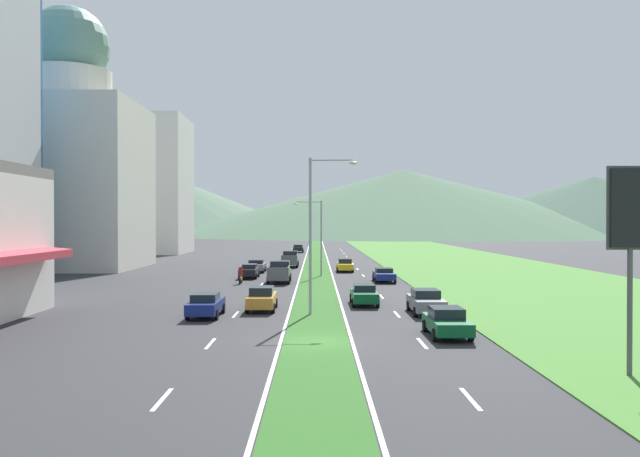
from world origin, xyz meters
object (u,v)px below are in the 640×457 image
at_px(street_lamp_near, 315,225).
at_px(car_5, 249,271).
at_px(street_lamp_mid, 318,232).
at_px(car_9, 447,322).
at_px(car_7, 262,298).
at_px(car_1, 426,301).
at_px(car_0, 257,266).
at_px(pickup_truck_1, 290,259).
at_px(pickup_truck_0, 279,272).
at_px(car_8, 206,304).
at_px(car_6, 384,275).
at_px(car_2, 364,294).
at_px(car_4, 298,248).
at_px(motorcycle_rider, 241,276).
at_px(car_3, 345,265).

height_order(street_lamp_near, car_5, street_lamp_near).
relative_size(street_lamp_mid, car_9, 1.75).
bearing_deg(car_7, car_1, -99.14).
relative_size(car_0, pickup_truck_1, 0.85).
xyz_separation_m(street_lamp_near, pickup_truck_0, (-3.49, 22.22, -4.67)).
xyz_separation_m(street_lamp_near, pickup_truck_1, (-3.33, 43.97, -4.67)).
xyz_separation_m(car_8, pickup_truck_0, (3.28, 22.88, 0.23)).
xyz_separation_m(car_6, pickup_truck_1, (-9.99, 21.25, 0.27)).
xyz_separation_m(car_2, car_4, (-6.78, 78.00, 0.03)).
height_order(car_6, pickup_truck_1, pickup_truck_1).
bearing_deg(car_2, car_4, -175.04).
bearing_deg(car_7, pickup_truck_0, -0.15).
relative_size(car_1, pickup_truck_0, 0.88).
relative_size(car_5, car_6, 1.02).
height_order(street_lamp_near, car_9, street_lamp_near).
distance_m(pickup_truck_1, motorcycle_rider, 23.51).
distance_m(car_1, car_8, 13.86).
distance_m(car_3, car_7, 34.28).
height_order(car_1, car_8, car_1).
xyz_separation_m(pickup_truck_0, pickup_truck_1, (0.16, 21.75, 0.00)).
distance_m(street_lamp_mid, car_5, 8.45).
xyz_separation_m(car_2, pickup_truck_1, (-6.77, 38.86, 0.24)).
xyz_separation_m(street_lamp_near, car_1, (7.04, 0.55, -4.87)).
relative_size(street_lamp_near, car_9, 2.13).
relative_size(car_1, car_6, 1.02).
relative_size(car_0, car_1, 0.97).
distance_m(car_4, pickup_truck_0, 60.89).
height_order(street_lamp_near, pickup_truck_1, street_lamp_near).
bearing_deg(car_3, car_5, -49.97).
height_order(street_lamp_mid, car_5, street_lamp_mid).
relative_size(car_1, car_9, 1.03).
distance_m(street_lamp_mid, car_0, 9.89).
xyz_separation_m(car_2, pickup_truck_0, (-6.92, 17.11, 0.24)).
distance_m(car_3, pickup_truck_0, 15.25).
height_order(car_4, car_8, car_4).
bearing_deg(pickup_truck_1, street_lamp_near, -175.67).
bearing_deg(car_0, pickup_truck_0, -165.16).
relative_size(car_7, car_9, 0.98).
relative_size(car_1, car_3, 1.09).
height_order(car_1, pickup_truck_1, pickup_truck_1).
height_order(car_2, pickup_truck_1, pickup_truck_1).
bearing_deg(pickup_truck_0, car_8, 171.85).
xyz_separation_m(street_lamp_mid, car_1, (6.83, -28.72, -3.97)).
bearing_deg(motorcycle_rider, car_6, -81.86).
bearing_deg(motorcycle_rider, car_9, -154.08).
xyz_separation_m(car_9, pickup_truck_1, (-10.08, 51.63, 0.23)).
bearing_deg(car_4, car_7, 179.86).
bearing_deg(pickup_truck_0, car_2, -157.97).
relative_size(car_6, car_9, 1.01).
distance_m(street_lamp_mid, motorcycle_rider, 11.89).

